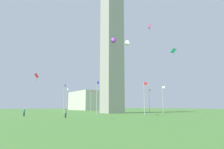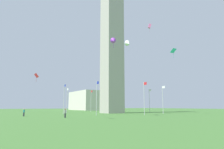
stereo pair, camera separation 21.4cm
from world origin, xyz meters
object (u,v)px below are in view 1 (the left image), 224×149
object	(u,v)px
flagpole_e	(149,99)
flagpole_sw	(67,99)
kite_red_box	(36,76)
obelisk_monument	(112,33)
flagpole_w	(64,98)
kite_pink_box	(150,26)
flagpole_ne	(163,98)
kite_cyan_diamond	(173,51)
flagpole_s	(91,100)
flagpole_nw	(97,96)
kite_white_delta	(128,43)
person_teal_shirt	(24,112)
flagpole_n	(144,97)
flagpole_se	(121,100)
distant_building	(88,101)
person_gray_shirt	(66,113)
kite_purple_delta	(114,41)

from	to	relation	value
flagpole_e	flagpole_sw	bearing A→B (deg)	-112.50
kite_red_box	obelisk_monument	bearing A→B (deg)	87.05
obelisk_monument	flagpole_w	distance (m)	25.97
kite_pink_box	kite_red_box	xyz separation A→B (m)	(-11.26, -29.25, -15.83)
flagpole_ne	kite_cyan_diamond	size ratio (longest dim) A/B	3.17
flagpole_s	flagpole_nw	bearing A→B (deg)	-22.50
flagpole_sw	kite_pink_box	distance (m)	34.65
flagpole_sw	kite_red_box	distance (m)	15.94
flagpole_s	kite_white_delta	world-z (taller)	kite_white_delta
flagpole_nw	flagpole_e	bearing A→B (deg)	112.50
flagpole_nw	person_teal_shirt	distance (m)	15.90
flagpole_n	flagpole_se	bearing A→B (deg)	157.50
flagpole_s	kite_pink_box	distance (m)	33.76
flagpole_se	flagpole_nw	distance (m)	30.20
flagpole_se	kite_pink_box	xyz separation A→B (m)	(20.74, -3.65, 21.38)
flagpole_e	distant_building	world-z (taller)	distant_building
distant_building	flagpole_n	bearing A→B (deg)	-13.30
kite_pink_box	obelisk_monument	bearing A→B (deg)	-145.24
flagpole_nw	kite_white_delta	distance (m)	16.47
flagpole_e	person_gray_shirt	world-z (taller)	flagpole_e
flagpole_e	kite_cyan_diamond	distance (m)	22.31
kite_white_delta	distant_building	distance (m)	67.18
flagpole_ne	flagpole_s	xyz separation A→B (m)	(-25.77, -10.68, 0.00)
distant_building	flagpole_ne	bearing A→B (deg)	-4.70
obelisk_monument	flagpole_e	distance (m)	25.97
flagpole_se	flagpole_sw	distance (m)	21.35
obelisk_monument	kite_red_box	distance (m)	27.17
flagpole_se	kite_purple_delta	xyz separation A→B (m)	(24.89, -18.89, 12.97)
flagpole_e	distant_building	distance (m)	51.73
obelisk_monument	flagpole_se	bearing A→B (deg)	134.84
flagpole_w	kite_pink_box	size ratio (longest dim) A/B	3.10
flagpole_nw	kite_pink_box	xyz separation A→B (m)	(-0.62, 17.70, 21.38)
kite_pink_box	flagpole_s	bearing A→B (deg)	-164.40
flagpole_n	flagpole_se	size ratio (longest dim) A/B	1.00
flagpole_w	person_teal_shirt	size ratio (longest dim) A/B	4.98
flagpole_n	person_gray_shirt	xyz separation A→B (m)	(1.70, -20.12, -3.56)
flagpole_nw	kite_cyan_diamond	world-z (taller)	kite_cyan_diamond
flagpole_e	kite_cyan_diamond	xyz separation A→B (m)	(17.47, -6.77, 12.12)
kite_cyan_diamond	distant_building	bearing A→B (deg)	173.84
flagpole_sw	kite_cyan_diamond	world-z (taller)	kite_cyan_diamond
person_gray_shirt	kite_red_box	bearing A→B (deg)	30.00
flagpole_e	distant_building	bearing A→B (deg)	179.22
kite_cyan_diamond	kite_purple_delta	world-z (taller)	kite_purple_delta
flagpole_se	kite_red_box	world-z (taller)	kite_red_box
person_gray_shirt	kite_red_box	size ratio (longest dim) A/B	0.71
kite_cyan_diamond	kite_white_delta	size ratio (longest dim) A/B	0.81
obelisk_monument	distant_building	bearing A→B (deg)	162.99
flagpole_s	person_gray_shirt	distance (m)	37.88
flagpole_n	flagpole_nw	size ratio (longest dim) A/B	1.00
kite_cyan_diamond	distant_building	xyz separation A→B (m)	(-69.19, 7.47, -11.34)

